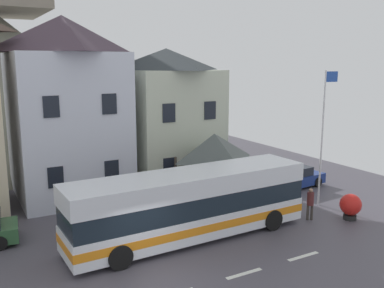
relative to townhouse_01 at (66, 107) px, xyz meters
The scene contains 11 objects.
ground_plane 13.45m from the townhouse_01, 88.84° to the right, with size 40.00×60.00×0.07m.
townhouse_01 is the anchor object (origin of this frame).
townhouse_02 6.53m from the townhouse_01, ahead, with size 5.59×6.36×8.76m.
transit_bus 10.65m from the townhouse_01, 71.92° to the right, with size 11.42×2.90×3.07m.
bus_shelter 9.04m from the townhouse_01, 37.50° to the right, with size 3.60×3.60×3.90m.
parked_car_00 14.56m from the townhouse_01, 24.71° to the right, with size 4.54×2.15×1.35m.
pedestrian_00 13.17m from the townhouse_01, 37.61° to the right, with size 0.34×0.34×1.51m.
pedestrian_01 14.76m from the townhouse_01, 47.90° to the right, with size 0.34×0.34×1.67m.
public_bench 9.36m from the townhouse_01, 27.63° to the right, with size 1.58×0.48×0.87m.
flagpole 14.77m from the townhouse_01, 37.53° to the right, with size 0.95×0.10×7.46m.
harbour_buoy 16.70m from the townhouse_01, 45.32° to the right, with size 1.09×1.09×1.34m.
Camera 1 is at (-5.96, -13.00, 7.84)m, focal length 39.64 mm.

